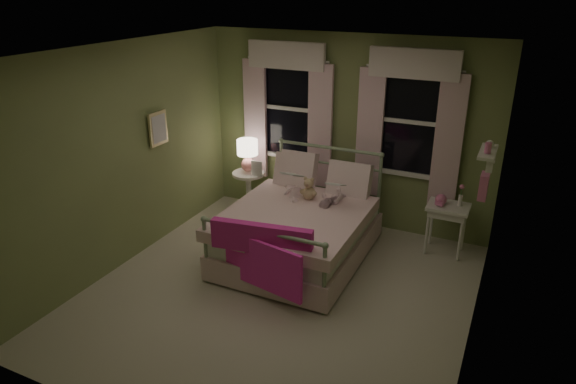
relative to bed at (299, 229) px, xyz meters
The scene contains 18 objects.
room_shell 1.26m from the bed, 81.37° to the right, with size 4.20×4.20×4.20m.
bed is the anchor object (origin of this frame).
pink_throw 1.04m from the bed, 89.69° to the right, with size 1.10×0.33×0.71m.
child_left 0.76m from the bed, 122.39° to the left, with size 0.27×0.18×0.74m, color #F7D1DD.
child_right 0.74m from the bed, 56.58° to the left, with size 0.33×0.26×0.68m, color #F7D1DD.
book_left 0.67m from the bed, 146.36° to the left, with size 0.20×0.27×0.03m, color beige.
book_right 0.64m from the bed, 32.61° to the left, with size 0.20×0.27×0.02m, color beige.
teddy_bear 0.50m from the bed, 88.85° to the left, with size 0.23×0.18×0.30m.
nightstand_left 1.45m from the bed, 144.64° to the left, with size 0.46×0.46×0.65m.
table_lamp 1.56m from the bed, 144.64° to the left, with size 0.29×0.29×0.47m.
book_nightstand 1.35m from the bed, 144.96° to the left, with size 0.16×0.22×0.02m, color beige.
nightstand_right 1.85m from the bed, 28.40° to the left, with size 0.50×0.40×0.64m.
pink_toy 1.78m from the bed, 29.81° to the left, with size 0.14×0.20×0.14m.
bud_vase 2.01m from the bed, 28.02° to the left, with size 0.06×0.06×0.28m.
window_left 1.86m from the bed, 121.47° to the left, with size 1.34×0.13×1.96m.
window_right 1.97m from the bed, 50.23° to the left, with size 1.34×0.13×1.96m.
wall_shelf 2.33m from the bed, ahead, with size 0.15×0.50×0.60m.
framed_picture 2.15m from the bed, behind, with size 0.03×0.32×0.42m.
Camera 1 is at (2.15, -4.31, 3.22)m, focal length 32.00 mm.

